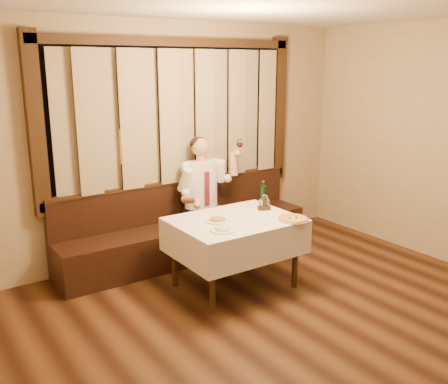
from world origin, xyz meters
TOP-DOWN VIEW (x-y plane):
  - room at (-0.00, 0.97)m, footprint 5.01×6.01m
  - banquette at (0.00, 2.72)m, footprint 3.20×0.61m
  - dining_table at (0.00, 1.70)m, footprint 1.27×0.97m
  - pizza at (0.47, 1.33)m, footprint 0.32×0.32m
  - pasta_red at (-0.19, 1.73)m, footprint 0.26×0.26m
  - pasta_cream at (-0.32, 1.46)m, footprint 0.25×0.25m
  - green_bottle at (0.53, 1.90)m, footprint 0.06×0.06m
  - table_wine_glass at (0.47, 1.80)m, footprint 0.07×0.07m
  - cruet_caddy at (0.45, 1.79)m, footprint 0.15×0.11m
  - seated_man at (0.22, 2.63)m, footprint 0.82×0.61m

SIDE VIEW (x-z plane):
  - banquette at x=0.00m, z-range -0.16..0.78m
  - dining_table at x=0.00m, z-range 0.27..1.03m
  - pizza at x=0.47m, z-range 0.75..0.79m
  - pasta_cream at x=-0.32m, z-range 0.75..0.83m
  - pasta_red at x=-0.19m, z-range 0.75..0.84m
  - cruet_caddy at x=0.45m, z-range 0.74..0.88m
  - seated_man at x=0.22m, z-range 0.11..1.58m
  - green_bottle at x=0.53m, z-range 0.73..1.03m
  - table_wine_glass at x=0.47m, z-range 0.80..0.97m
  - room at x=0.00m, z-range 0.09..2.91m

